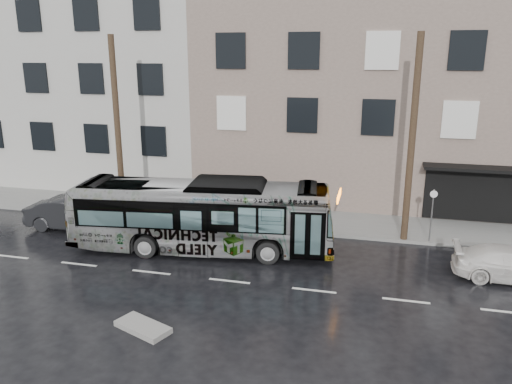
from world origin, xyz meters
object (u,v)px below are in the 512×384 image
at_px(utility_pole_front, 412,141).
at_px(sign_post, 432,216).
at_px(dark_sedan, 76,213).
at_px(bus, 202,216).
at_px(utility_pole_rear, 118,129).

distance_m(utility_pole_front, sign_post, 3.48).
relative_size(utility_pole_front, dark_sedan, 1.89).
bearing_deg(utility_pole_front, bus, -160.00).
xyz_separation_m(utility_pole_rear, bus, (5.47, -3.11, -3.08)).
bearing_deg(dark_sedan, bus, -102.40).
relative_size(utility_pole_front, utility_pole_rear, 1.00).
xyz_separation_m(utility_pole_rear, dark_sedan, (-1.40, -2.04, -3.87)).
bearing_deg(bus, dark_sedan, 74.10).
bearing_deg(sign_post, utility_pole_front, 180.00).
height_order(bus, dark_sedan, bus).
height_order(utility_pole_front, utility_pole_rear, same).
relative_size(sign_post, bus, 0.21).
distance_m(utility_pole_front, utility_pole_rear, 14.00).
height_order(utility_pole_rear, dark_sedan, utility_pole_rear).
height_order(utility_pole_front, sign_post, utility_pole_front).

